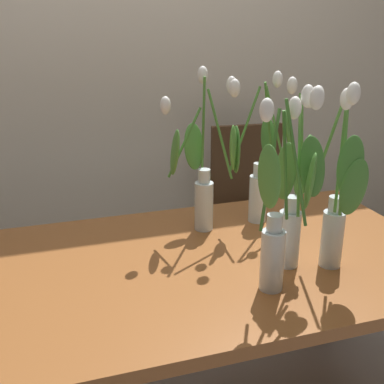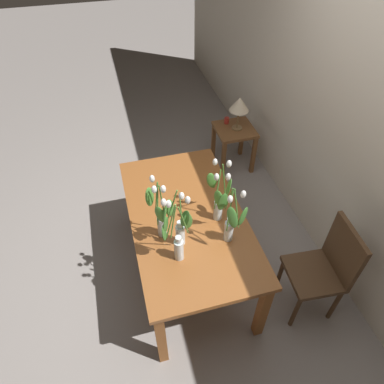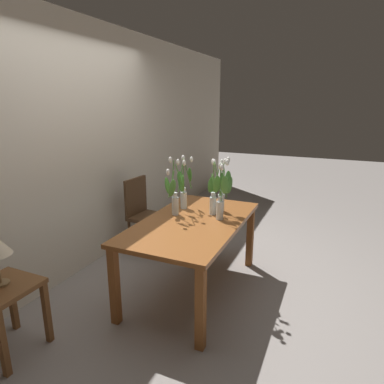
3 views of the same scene
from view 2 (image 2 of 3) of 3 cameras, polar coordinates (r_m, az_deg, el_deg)
name	(u,v)px [view 2 (image 2 of 3)]	position (r m, az deg, el deg)	size (l,w,h in m)	color
ground_plane	(188,267)	(3.34, -0.71, -12.45)	(18.00, 18.00, 0.00)	gray
room_wall_rear	(361,126)	(2.92, 26.38, 9.87)	(9.00, 0.10, 2.70)	beige
dining_table	(187,223)	(2.82, -0.83, -5.16)	(1.60, 0.90, 0.74)	brown
tulip_vase_0	(161,216)	(2.46, -5.22, -4.02)	(0.20, 0.20, 0.58)	silver
tulip_vase_1	(219,199)	(2.60, 4.47, -1.20)	(0.29, 0.19, 0.58)	silver
tulip_vase_2	(230,221)	(2.45, 6.41, -4.79)	(0.28, 0.19, 0.56)	silver
tulip_vase_3	(176,237)	(2.34, -2.65, -7.57)	(0.15, 0.23, 0.58)	silver
tulip_vase_4	(179,227)	(2.43, -2.21, -5.89)	(0.13, 0.22, 0.57)	silver
dining_chair	(325,267)	(2.90, 21.29, -11.53)	(0.43, 0.43, 0.93)	#4C331E
side_table	(234,137)	(4.14, 7.04, 9.12)	(0.44, 0.44, 0.55)	brown
table_lamp	(239,105)	(3.92, 7.90, 14.17)	(0.22, 0.22, 0.40)	olive
pillar_candle	(227,120)	(4.14, 5.79, 11.78)	(0.06, 0.06, 0.07)	#B72D23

